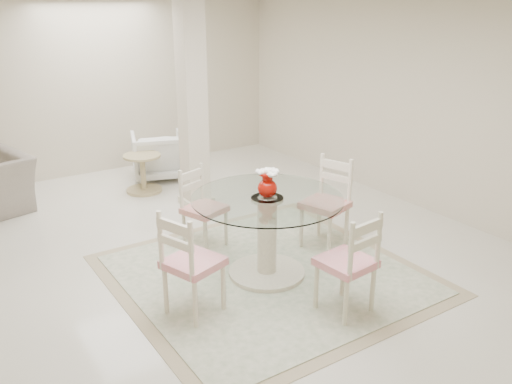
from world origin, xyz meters
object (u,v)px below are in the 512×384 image
red_vase (268,182)px  dining_chair_north (200,202)px  dining_table (267,236)px  side_table (143,175)px  dining_chair_east (329,196)px  dining_chair_west (187,257)px  armchair_white (158,156)px  column (192,107)px  dining_chair_south (352,257)px

red_vase → dining_chair_north: size_ratio=0.29×
dining_table → side_table: (-0.07, 3.08, -0.18)m
dining_chair_east → dining_chair_west: dining_chair_east is taller
armchair_white → dining_chair_north: bearing=95.2°
dining_table → dining_chair_north: dining_chair_north is taller
dining_chair_east → column: bearing=-179.1°
dining_table → dining_chair_south: size_ratio=1.37×
column → side_table: column is taller
dining_chair_east → dining_chair_west: bearing=-94.8°
dining_chair_east → dining_chair_south: (-0.78, -1.23, -0.02)m
dining_chair_west → dining_chair_north: bearing=-50.9°
dining_table → dining_chair_west: bearing=-166.9°
column → dining_chair_west: size_ratio=2.44×
dining_chair_north → side_table: dining_chair_north is taller
column → dining_chair_south: column is taller
dining_table → column: bearing=81.5°
column → red_vase: size_ratio=9.23×
column → dining_chair_east: bearing=-71.3°
dining_table → dining_chair_east: bearing=13.1°
dining_chair_east → side_table: size_ratio=2.02×
dining_chair_north → red_vase: bearing=-95.6°
red_vase → dining_chair_east: size_ratio=0.26×
dining_table → side_table: size_ratio=2.67×
dining_chair_east → dining_chair_south: size_ratio=1.04×
dining_chair_east → armchair_white: 3.37m
red_vase → side_table: red_vase is taller
red_vase → dining_chair_south: size_ratio=0.27×
red_vase → dining_chair_north: 1.12m
dining_chair_north → side_table: 2.11m
dining_table → dining_chair_south: 1.03m
red_vase → dining_chair_north: bearing=103.3°
dining_chair_north → dining_chair_south: size_ratio=0.94×
column → side_table: 1.46m
dining_chair_east → dining_chair_south: 1.46m
dining_table → dining_chair_east: size_ratio=1.32×
column → side_table: size_ratio=4.84×
dining_chair_west → armchair_white: 4.02m
dining_chair_east → dining_chair_south: dining_chair_east is taller
dining_chair_south → side_table: dining_chair_south is taller
dining_table → armchair_white: 3.56m
red_vase → dining_chair_west: (-1.00, -0.23, -0.43)m
dining_table → red_vase: red_vase is taller
red_vase → armchair_white: bearing=84.0°
column → armchair_white: size_ratio=3.39×
dining_chair_east → side_table: bearing=-177.3°
red_vase → dining_chair_south: red_vase is taller
dining_chair_south → dining_table: bearing=-83.8°
dining_chair_east → side_table: (-1.07, 2.84, -0.34)m
dining_chair_west → armchair_white: (1.37, 3.77, -0.22)m
dining_chair_north → dining_chair_south: (0.45, -1.99, 0.04)m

